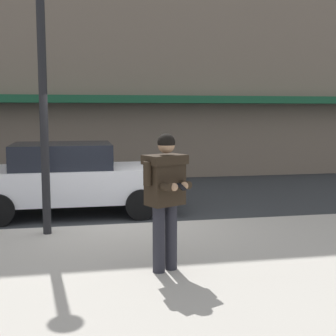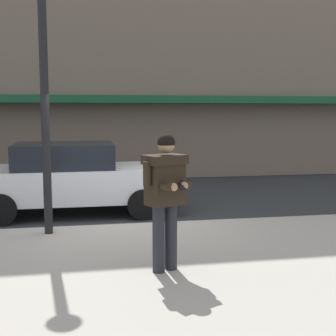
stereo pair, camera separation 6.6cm
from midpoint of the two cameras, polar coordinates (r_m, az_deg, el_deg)
name	(u,v)px [view 1 (the left image)]	position (r m, az deg, el deg)	size (l,w,h in m)	color
ground_plane	(120,229)	(9.04, -6.13, -7.35)	(80.00, 80.00, 0.00)	#2B2D30
sidewalk	(213,271)	(6.50, 5.23, -12.44)	(32.00, 5.30, 0.14)	#A8A399
curb_paint_line	(170,225)	(9.22, 0.09, -7.00)	(28.00, 0.12, 0.01)	silver
parked_sedan_mid	(69,178)	(10.34, -12.12, -1.18)	(4.50, 1.93, 1.54)	silver
man_texting_on_phone	(165,187)	(6.02, -0.62, -2.37)	(0.62, 0.65, 1.81)	#23232B
street_lamp_post	(42,55)	(8.15, -15.37, 13.15)	(0.36, 0.36, 4.88)	black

